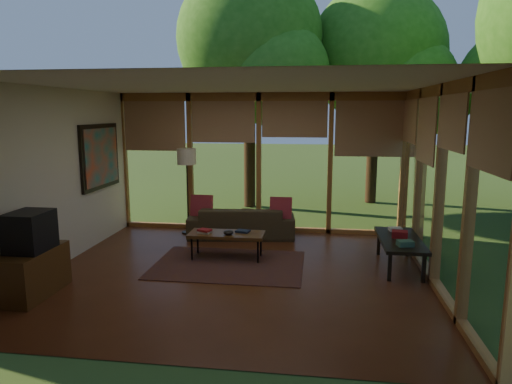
# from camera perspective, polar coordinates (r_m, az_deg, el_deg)

# --- Properties ---
(floor) EXTENTS (5.50, 5.50, 0.00)m
(floor) POSITION_cam_1_polar(r_m,az_deg,el_deg) (6.79, -2.43, -10.15)
(floor) COLOR #5D2D18
(floor) RESTS_ON ground
(ceiling) EXTENTS (5.50, 5.50, 0.00)m
(ceiling) POSITION_cam_1_polar(r_m,az_deg,el_deg) (6.39, -2.61, 13.24)
(ceiling) COLOR silver
(ceiling) RESTS_ON ground
(wall_left) EXTENTS (0.04, 5.00, 2.70)m
(wall_left) POSITION_cam_1_polar(r_m,az_deg,el_deg) (7.45, -23.83, 1.52)
(wall_left) COLOR beige
(wall_left) RESTS_ON ground
(wall_front) EXTENTS (5.50, 0.04, 2.70)m
(wall_front) POSITION_cam_1_polar(r_m,az_deg,el_deg) (4.06, -8.83, -4.20)
(wall_front) COLOR beige
(wall_front) RESTS_ON ground
(window_wall_back) EXTENTS (5.50, 0.12, 2.70)m
(window_wall_back) POSITION_cam_1_polar(r_m,az_deg,el_deg) (8.90, 0.36, 3.63)
(window_wall_back) COLOR #A36932
(window_wall_back) RESTS_ON ground
(window_wall_right) EXTENTS (0.12, 5.00, 2.70)m
(window_wall_right) POSITION_cam_1_polar(r_m,az_deg,el_deg) (6.55, 21.89, 0.60)
(window_wall_right) COLOR #A36932
(window_wall_right) RESTS_ON ground
(tree_nw) EXTENTS (3.46, 3.46, 5.78)m
(tree_nw) POSITION_cam_1_polar(r_m,az_deg,el_deg) (11.42, -0.80, 18.57)
(tree_nw) COLOR #332012
(tree_nw) RESTS_ON ground
(tree_ne) EXTENTS (3.39, 3.39, 5.47)m
(tree_ne) POSITION_cam_1_polar(r_m,az_deg,el_deg) (12.28, 14.81, 16.35)
(tree_ne) COLOR #332012
(tree_ne) RESTS_ON ground
(rug) EXTENTS (2.29, 1.62, 0.01)m
(rug) POSITION_cam_1_polar(r_m,az_deg,el_deg) (7.16, -3.42, -9.04)
(rug) COLOR brown
(rug) RESTS_ON floor
(sofa) EXTENTS (2.06, 1.01, 0.58)m
(sofa) POSITION_cam_1_polar(r_m,az_deg,el_deg) (8.64, -1.84, -3.72)
(sofa) COLOR #3E331F
(sofa) RESTS_ON floor
(pillow_left) EXTENTS (0.40, 0.22, 0.42)m
(pillow_left) POSITION_cam_1_polar(r_m,az_deg,el_deg) (8.68, -6.79, -1.74)
(pillow_left) COLOR maroon
(pillow_left) RESTS_ON sofa
(pillow_right) EXTENTS (0.40, 0.21, 0.42)m
(pillow_right) POSITION_cam_1_polar(r_m,az_deg,el_deg) (8.43, 3.13, -2.05)
(pillow_right) COLOR maroon
(pillow_right) RESTS_ON sofa
(ct_book_lower) EXTENTS (0.22, 0.18, 0.03)m
(ct_book_lower) POSITION_cam_1_polar(r_m,az_deg,el_deg) (7.37, -6.45, -5.00)
(ct_book_lower) COLOR #BAB1A9
(ct_book_lower) RESTS_ON coffee_table
(ct_book_upper) EXTENTS (0.24, 0.21, 0.03)m
(ct_book_upper) POSITION_cam_1_polar(r_m,az_deg,el_deg) (7.36, -6.45, -4.76)
(ct_book_upper) COLOR maroon
(ct_book_upper) RESTS_ON coffee_table
(ct_book_side) EXTENTS (0.25, 0.21, 0.03)m
(ct_book_side) POSITION_cam_1_polar(r_m,az_deg,el_deg) (7.37, -1.66, -4.92)
(ct_book_side) COLOR black
(ct_book_side) RESTS_ON coffee_table
(ct_bowl) EXTENTS (0.16, 0.16, 0.07)m
(ct_bowl) POSITION_cam_1_polar(r_m,az_deg,el_deg) (7.23, -3.46, -5.07)
(ct_bowl) COLOR black
(ct_bowl) RESTS_ON coffee_table
(media_cabinet) EXTENTS (0.50, 1.00, 0.60)m
(media_cabinet) POSITION_cam_1_polar(r_m,az_deg,el_deg) (6.61, -26.21, -9.02)
(media_cabinet) COLOR #563517
(media_cabinet) RESTS_ON floor
(television) EXTENTS (0.45, 0.55, 0.50)m
(television) POSITION_cam_1_polar(r_m,az_deg,el_deg) (6.45, -26.43, -4.41)
(television) COLOR black
(television) RESTS_ON media_cabinet
(console_book_a) EXTENTS (0.24, 0.20, 0.08)m
(console_book_a) POSITION_cam_1_polar(r_m,az_deg,el_deg) (6.85, 18.15, -6.12)
(console_book_a) COLOR #345B48
(console_book_a) RESTS_ON side_console
(console_book_b) EXTENTS (0.25, 0.20, 0.10)m
(console_book_b) POSITION_cam_1_polar(r_m,az_deg,el_deg) (7.28, 17.53, -5.05)
(console_book_b) COLOR maroon
(console_book_b) RESTS_ON side_console
(console_book_c) EXTENTS (0.22, 0.18, 0.05)m
(console_book_c) POSITION_cam_1_polar(r_m,az_deg,el_deg) (7.67, 17.03, -4.46)
(console_book_c) COLOR #BAB1A9
(console_book_c) RESTS_ON side_console
(floor_lamp) EXTENTS (0.36, 0.36, 1.65)m
(floor_lamp) POSITION_cam_1_polar(r_m,az_deg,el_deg) (8.79, -8.66, 3.79)
(floor_lamp) COLOR black
(floor_lamp) RESTS_ON floor
(coffee_table) EXTENTS (1.20, 0.50, 0.43)m
(coffee_table) POSITION_cam_1_polar(r_m,az_deg,el_deg) (7.35, -3.69, -5.38)
(coffee_table) COLOR #563517
(coffee_table) RESTS_ON floor
(side_console) EXTENTS (0.60, 1.40, 0.46)m
(side_console) POSITION_cam_1_polar(r_m,az_deg,el_deg) (7.26, 17.55, -5.89)
(side_console) COLOR black
(side_console) RESTS_ON floor
(wall_painting) EXTENTS (0.06, 1.35, 1.15)m
(wall_painting) POSITION_cam_1_polar(r_m,az_deg,el_deg) (8.62, -18.87, 4.22)
(wall_painting) COLOR black
(wall_painting) RESTS_ON wall_left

